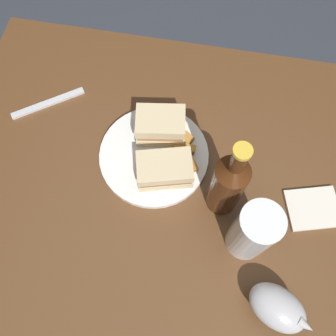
{
  "coord_description": "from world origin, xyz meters",
  "views": [
    {
      "loc": [
        0.02,
        -0.26,
        1.53
      ],
      "look_at": [
        -0.04,
        0.03,
        0.8
      ],
      "focal_mm": 38.91,
      "sensor_mm": 36.0,
      "label": 1
    }
  ],
  "objects_px": {
    "plate": "(154,155)",
    "sandwich_half_left": "(165,170)",
    "fork": "(48,103)",
    "cider_bottle": "(228,184)",
    "sandwich_half_right": "(161,126)",
    "napkin": "(313,208)",
    "pint_glass": "(251,233)",
    "gravy_boat": "(278,308)"
  },
  "relations": [
    {
      "from": "pint_glass",
      "to": "gravy_boat",
      "type": "height_order",
      "value": "pint_glass"
    },
    {
      "from": "plate",
      "to": "pint_glass",
      "type": "height_order",
      "value": "pint_glass"
    },
    {
      "from": "sandwich_half_left",
      "to": "gravy_boat",
      "type": "xyz_separation_m",
      "value": [
        0.25,
        -0.23,
        -0.0
      ]
    },
    {
      "from": "plate",
      "to": "cider_bottle",
      "type": "distance_m",
      "value": 0.2
    },
    {
      "from": "pint_glass",
      "to": "fork",
      "type": "bearing_deg",
      "value": 153.75
    },
    {
      "from": "gravy_boat",
      "to": "sandwich_half_right",
      "type": "bearing_deg",
      "value": 130.38
    },
    {
      "from": "fork",
      "to": "cider_bottle",
      "type": "bearing_deg",
      "value": 124.21
    },
    {
      "from": "sandwich_half_right",
      "to": "napkin",
      "type": "relative_size",
      "value": 1.06
    },
    {
      "from": "plate",
      "to": "gravy_boat",
      "type": "xyz_separation_m",
      "value": [
        0.29,
        -0.28,
        0.03
      ]
    },
    {
      "from": "napkin",
      "to": "fork",
      "type": "relative_size",
      "value": 0.61
    },
    {
      "from": "sandwich_half_right",
      "to": "fork",
      "type": "distance_m",
      "value": 0.29
    },
    {
      "from": "sandwich_half_left",
      "to": "fork",
      "type": "bearing_deg",
      "value": 156.35
    },
    {
      "from": "plate",
      "to": "fork",
      "type": "bearing_deg",
      "value": 161.71
    },
    {
      "from": "sandwich_half_left",
      "to": "cider_bottle",
      "type": "bearing_deg",
      "value": -13.63
    },
    {
      "from": "sandwich_half_right",
      "to": "pint_glass",
      "type": "bearing_deg",
      "value": -44.2
    },
    {
      "from": "napkin",
      "to": "fork",
      "type": "height_order",
      "value": "napkin"
    },
    {
      "from": "plate",
      "to": "sandwich_half_left",
      "type": "height_order",
      "value": "sandwich_half_left"
    },
    {
      "from": "pint_glass",
      "to": "fork",
      "type": "height_order",
      "value": "pint_glass"
    },
    {
      "from": "cider_bottle",
      "to": "sandwich_half_right",
      "type": "bearing_deg",
      "value": 140.14
    },
    {
      "from": "plate",
      "to": "gravy_boat",
      "type": "bearing_deg",
      "value": -43.87
    },
    {
      "from": "pint_glass",
      "to": "napkin",
      "type": "bearing_deg",
      "value": 34.45
    },
    {
      "from": "sandwich_half_right",
      "to": "fork",
      "type": "relative_size",
      "value": 0.65
    },
    {
      "from": "pint_glass",
      "to": "sandwich_half_left",
      "type": "bearing_deg",
      "value": 149.68
    },
    {
      "from": "plate",
      "to": "pint_glass",
      "type": "relative_size",
      "value": 1.46
    },
    {
      "from": "plate",
      "to": "cider_bottle",
      "type": "xyz_separation_m",
      "value": [
        0.16,
        -0.08,
        0.1
      ]
    },
    {
      "from": "pint_glass",
      "to": "napkin",
      "type": "relative_size",
      "value": 1.53
    },
    {
      "from": "fork",
      "to": "sandwich_half_left",
      "type": "bearing_deg",
      "value": 121.4
    },
    {
      "from": "plate",
      "to": "sandwich_half_left",
      "type": "relative_size",
      "value": 1.89
    },
    {
      "from": "plate",
      "to": "sandwich_half_right",
      "type": "bearing_deg",
      "value": 84.07
    },
    {
      "from": "pint_glass",
      "to": "cider_bottle",
      "type": "distance_m",
      "value": 0.1
    },
    {
      "from": "sandwich_half_left",
      "to": "plate",
      "type": "bearing_deg",
      "value": 126.57
    },
    {
      "from": "sandwich_half_left",
      "to": "fork",
      "type": "xyz_separation_m",
      "value": [
        -0.31,
        0.14,
        -0.04
      ]
    },
    {
      "from": "plate",
      "to": "sandwich_half_left",
      "type": "distance_m",
      "value": 0.07
    },
    {
      "from": "gravy_boat",
      "to": "napkin",
      "type": "relative_size",
      "value": 1.21
    },
    {
      "from": "plate",
      "to": "fork",
      "type": "xyz_separation_m",
      "value": [
        -0.28,
        0.09,
        -0.0
      ]
    },
    {
      "from": "pint_glass",
      "to": "sandwich_half_right",
      "type": "bearing_deg",
      "value": 135.8
    },
    {
      "from": "gravy_boat",
      "to": "fork",
      "type": "xyz_separation_m",
      "value": [
        -0.57,
        0.37,
        -0.04
      ]
    },
    {
      "from": "cider_bottle",
      "to": "fork",
      "type": "relative_size",
      "value": 1.42
    },
    {
      "from": "sandwich_half_right",
      "to": "napkin",
      "type": "xyz_separation_m",
      "value": [
        0.35,
        -0.11,
        -0.04
      ]
    },
    {
      "from": "napkin",
      "to": "cider_bottle",
      "type": "bearing_deg",
      "value": -175.36
    },
    {
      "from": "fork",
      "to": "plate",
      "type": "bearing_deg",
      "value": 126.76
    },
    {
      "from": "sandwich_half_left",
      "to": "pint_glass",
      "type": "relative_size",
      "value": 0.78
    }
  ]
}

